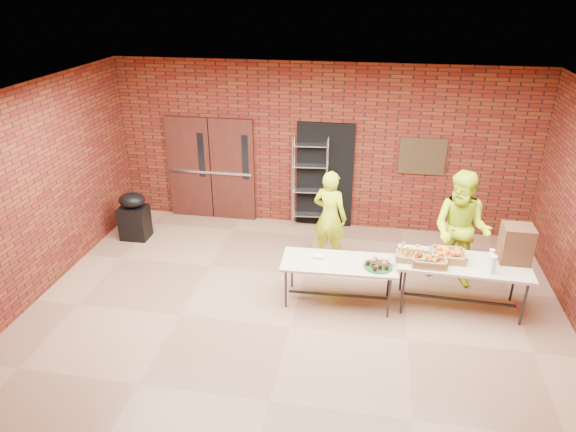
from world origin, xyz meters
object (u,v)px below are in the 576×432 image
object	(u,v)px
covered_grill	(134,216)
volunteer_man	(461,230)
table_left	(339,265)
volunteer_woman	(330,217)
coffee_dispenser	(516,244)
table_right	(463,266)
wire_rack	(310,183)

from	to	relation	value
covered_grill	volunteer_man	distance (m)	5.88
table_left	covered_grill	world-z (taller)	covered_grill
volunteer_woman	volunteer_man	xyz separation A→B (m)	(2.10, -0.40, 0.13)
coffee_dispenser	table_right	bearing A→B (deg)	-166.43
wire_rack	table_left	world-z (taller)	wire_rack
wire_rack	volunteer_woman	size ratio (longest dim) A/B	1.11
table_left	covered_grill	distance (m)	4.27
wire_rack	volunteer_woman	bearing A→B (deg)	-72.91
volunteer_man	covered_grill	bearing A→B (deg)	-161.39
covered_grill	volunteer_man	size ratio (longest dim) A/B	0.48
table_right	volunteer_woman	distance (m)	2.36
coffee_dispenser	covered_grill	size ratio (longest dim) A/B	0.61
covered_grill	volunteer_woman	bearing A→B (deg)	-4.11
covered_grill	table_left	bearing A→B (deg)	-21.24
table_right	covered_grill	size ratio (longest dim) A/B	2.08
volunteer_woman	coffee_dispenser	bearing A→B (deg)	179.73
covered_grill	volunteer_woman	world-z (taller)	volunteer_woman
table_left	table_right	xyz separation A→B (m)	(1.80, 0.17, 0.07)
table_left	table_right	bearing A→B (deg)	3.25
coffee_dispenser	volunteer_woman	bearing A→B (deg)	161.45
table_right	volunteer_man	xyz separation A→B (m)	(0.03, 0.71, 0.25)
coffee_dispenser	table_left	bearing A→B (deg)	-172.33
coffee_dispenser	volunteer_man	size ratio (longest dim) A/B	0.29
table_left	covered_grill	bearing A→B (deg)	157.54
table_left	table_right	world-z (taller)	table_right
table_right	volunteer_woman	world-z (taller)	volunteer_woman
wire_rack	volunteer_man	world-z (taller)	volunteer_man
coffee_dispenser	volunteer_man	bearing A→B (deg)	142.14
table_right	covered_grill	world-z (taller)	covered_grill
covered_grill	table_right	bearing A→B (deg)	-13.66
wire_rack	covered_grill	world-z (taller)	wire_rack
covered_grill	wire_rack	bearing A→B (deg)	17.54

